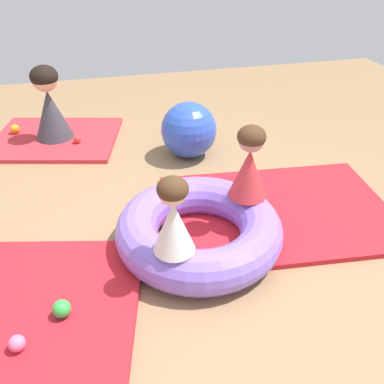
{
  "coord_description": "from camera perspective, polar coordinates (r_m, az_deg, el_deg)",
  "views": [
    {
      "loc": [
        -0.5,
        -2.17,
        1.92
      ],
      "look_at": [
        0.09,
        0.23,
        0.32
      ],
      "focal_mm": 39.39,
      "sensor_mm": 36.0,
      "label": 1
    }
  ],
  "objects": [
    {
      "name": "inflatable_cushion",
      "position": [
        2.89,
        0.95,
        -5.08
      ],
      "size": [
        1.14,
        1.14,
        0.29
      ],
      "primitive_type": "torus",
      "color": "#8466E0",
      "rests_on": "ground"
    },
    {
      "name": "adult_seated",
      "position": [
        4.47,
        -18.77,
        11.25
      ],
      "size": [
        0.53,
        0.53,
        0.74
      ],
      "rotation": [
        0.0,
        0.0,
        5.5
      ],
      "color": "#383842",
      "rests_on": "gym_mat_far_left"
    },
    {
      "name": "ground_plane",
      "position": [
        2.94,
        -0.63,
        -7.94
      ],
      "size": [
        8.0,
        8.0,
        0.0
      ],
      "primitive_type": "plane",
      "color": "#93704C"
    },
    {
      "name": "child_in_red",
      "position": [
        2.87,
        7.78,
        3.91
      ],
      "size": [
        0.32,
        0.32,
        0.53
      ],
      "rotation": [
        0.0,
        0.0,
        0.23
      ],
      "color": "red",
      "rests_on": "inflatable_cushion"
    },
    {
      "name": "play_ball_blue",
      "position": [
        3.26,
        6.17,
        -1.7
      ],
      "size": [
        0.08,
        0.08,
        0.08
      ],
      "primitive_type": "sphere",
      "color": "blue",
      "rests_on": "gym_mat_near_left"
    },
    {
      "name": "play_ball_pink",
      "position": [
        2.48,
        -22.63,
        -18.39
      ],
      "size": [
        0.09,
        0.09,
        0.09
      ],
      "primitive_type": "sphere",
      "color": "pink",
      "rests_on": "gym_mat_front"
    },
    {
      "name": "play_ball_green",
      "position": [
        2.55,
        -17.23,
        -14.87
      ],
      "size": [
        0.1,
        0.1,
        0.1
      ],
      "primitive_type": "sphere",
      "color": "green",
      "rests_on": "gym_mat_front"
    },
    {
      "name": "gym_mat_front",
      "position": [
        2.69,
        -20.59,
        -14.86
      ],
      "size": [
        1.43,
        1.45,
        0.04
      ],
      "primitive_type": "cube",
      "rotation": [
        0.0,
        0.0,
        -0.23
      ],
      "color": "red",
      "rests_on": "ground"
    },
    {
      "name": "play_ball_orange",
      "position": [
        4.81,
        -22.85,
        7.87
      ],
      "size": [
        0.1,
        0.1,
        0.1
      ],
      "primitive_type": "sphere",
      "color": "orange",
      "rests_on": "gym_mat_far_left"
    },
    {
      "name": "gym_mat_near_left",
      "position": [
        3.34,
        11.5,
        -2.54
      ],
      "size": [
        1.84,
        1.38,
        0.04
      ],
      "primitive_type": "cube",
      "rotation": [
        0.0,
        0.0,
        -0.09
      ],
      "color": "red",
      "rests_on": "ground"
    },
    {
      "name": "play_ball_red",
      "position": [
        4.39,
        -15.28,
        6.88
      ],
      "size": [
        0.08,
        0.08,
        0.08
      ],
      "primitive_type": "sphere",
      "color": "red",
      "rests_on": "gym_mat_far_left"
    },
    {
      "name": "gym_mat_far_left",
      "position": [
        4.61,
        -17.95,
        6.9
      ],
      "size": [
        1.44,
        1.27,
        0.04
      ],
      "primitive_type": "cube",
      "rotation": [
        0.0,
        0.0,
        -0.24
      ],
      "color": "red",
      "rests_on": "ground"
    },
    {
      "name": "child_in_white",
      "position": [
        2.36,
        -2.54,
        -3.31
      ],
      "size": [
        0.35,
        0.35,
        0.49
      ],
      "rotation": [
        0.0,
        0.0,
        2.15
      ],
      "color": "white",
      "rests_on": "inflatable_cushion"
    },
    {
      "name": "exercise_ball_large",
      "position": [
        4.0,
        -0.43,
        8.39
      ],
      "size": [
        0.53,
        0.53,
        0.53
      ],
      "primitive_type": "sphere",
      "color": "blue",
      "rests_on": "ground"
    }
  ]
}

